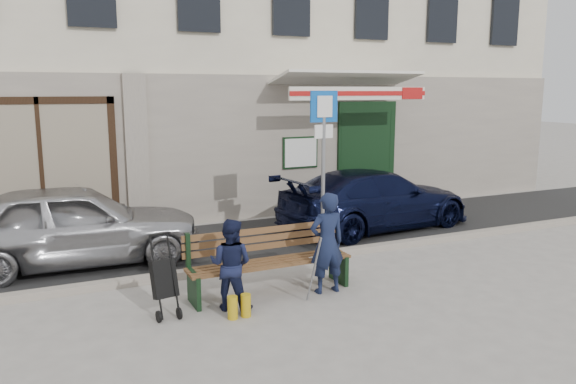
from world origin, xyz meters
TOP-DOWN VIEW (x-y plane):
  - ground at (0.00, 0.00)m, footprint 80.00×80.00m
  - asphalt_lane at (0.00, 3.10)m, footprint 60.00×3.20m
  - curb at (0.00, 1.50)m, footprint 60.00×0.18m
  - building at (0.01, 8.45)m, footprint 20.00×8.27m
  - car_silver at (-2.81, 2.89)m, footprint 4.14×1.81m
  - car_navy at (3.10, 2.93)m, footprint 4.48×2.22m
  - parking_sign at (1.22, 1.76)m, footprint 0.53×0.09m
  - bench at (-0.43, 0.36)m, footprint 2.40×1.17m
  - man at (0.36, 0.04)m, footprint 0.54×0.35m
  - woman at (-1.09, 0.02)m, footprint 0.75×0.74m
  - stroller at (-1.94, 0.17)m, footprint 0.34×0.46m

SIDE VIEW (x-z plane):
  - ground at x=0.00m, z-range 0.00..0.00m
  - asphalt_lane at x=0.00m, z-range 0.00..0.01m
  - curb at x=0.00m, z-range 0.00..0.12m
  - bench at x=-0.43m, z-range -0.03..0.95m
  - stroller at x=-1.94m, z-range -0.06..1.00m
  - woman at x=-1.09m, z-range 0.00..1.22m
  - car_navy at x=3.10m, z-range 0.00..1.25m
  - car_silver at x=-2.81m, z-range 0.00..1.39m
  - man at x=0.36m, z-range 0.00..1.46m
  - parking_sign at x=1.22m, z-range 0.51..3.37m
  - building at x=0.01m, z-range -0.03..9.97m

